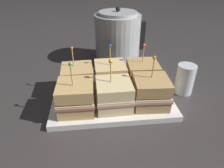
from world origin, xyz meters
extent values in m
plane|color=#383333|center=(0.00, 0.00, 0.00)|extent=(6.00, 6.00, 0.00)
cube|color=white|center=(0.00, 0.00, 0.01)|extent=(0.38, 0.25, 0.01)
cube|color=white|center=(0.00, 0.00, 0.01)|extent=(0.38, 0.25, 0.01)
cube|color=tan|center=(-0.11, -0.06, 0.04)|extent=(0.10, 0.10, 0.03)
cube|color=#B26B60|center=(-0.11, -0.06, 0.06)|extent=(0.11, 0.11, 0.01)
cube|color=beige|center=(-0.11, -0.06, 0.06)|extent=(0.11, 0.11, 0.01)
cylinder|color=red|center=(-0.11, -0.08, 0.07)|extent=(0.06, 0.06, 0.00)
cube|color=tan|center=(-0.11, -0.06, 0.09)|extent=(0.10, 0.10, 0.03)
cylinder|color=tan|center=(-0.11, -0.07, 0.13)|extent=(0.00, 0.01, 0.08)
sphere|color=green|center=(-0.11, -0.07, 0.17)|extent=(0.01, 0.01, 0.01)
cube|color=beige|center=(0.00, -0.05, 0.04)|extent=(0.10, 0.10, 0.03)
cube|color=tan|center=(0.00, -0.05, 0.06)|extent=(0.11, 0.11, 0.01)
cube|color=beige|center=(0.00, -0.05, 0.06)|extent=(0.11, 0.11, 0.01)
cube|color=beige|center=(0.00, -0.05, 0.08)|extent=(0.10, 0.10, 0.03)
cylinder|color=tan|center=(-0.01, -0.05, 0.13)|extent=(0.00, 0.01, 0.08)
sphere|color=yellow|center=(-0.01, -0.05, 0.16)|extent=(0.01, 0.01, 0.01)
cube|color=tan|center=(0.11, -0.05, 0.04)|extent=(0.11, 0.11, 0.03)
cube|color=tan|center=(0.11, -0.05, 0.06)|extent=(0.11, 0.11, 0.01)
cube|color=beige|center=(0.11, -0.05, 0.06)|extent=(0.11, 0.11, 0.01)
cylinder|color=red|center=(0.11, -0.07, 0.07)|extent=(0.06, 0.06, 0.00)
cube|color=tan|center=(0.11, -0.05, 0.09)|extent=(0.11, 0.11, 0.03)
cylinder|color=tan|center=(0.11, -0.05, 0.13)|extent=(0.00, 0.01, 0.08)
sphere|color=orange|center=(0.11, -0.05, 0.17)|extent=(0.01, 0.01, 0.01)
cube|color=tan|center=(-0.11, 0.06, 0.04)|extent=(0.11, 0.11, 0.03)
cube|color=tan|center=(-0.11, 0.06, 0.06)|extent=(0.11, 0.11, 0.01)
cube|color=beige|center=(-0.11, 0.06, 0.06)|extent=(0.11, 0.11, 0.01)
cube|color=tan|center=(-0.11, 0.06, 0.08)|extent=(0.11, 0.11, 0.03)
cylinder|color=tan|center=(-0.12, 0.07, 0.13)|extent=(0.00, 0.01, 0.07)
sphere|color=orange|center=(-0.12, 0.07, 0.16)|extent=(0.01, 0.01, 0.01)
cube|color=#DBB77A|center=(0.00, 0.06, 0.04)|extent=(0.10, 0.10, 0.03)
cube|color=#B26B60|center=(0.00, 0.06, 0.06)|extent=(0.11, 0.11, 0.01)
cube|color=beige|center=(0.00, 0.06, 0.06)|extent=(0.11, 0.11, 0.01)
cylinder|color=red|center=(0.00, 0.04, 0.07)|extent=(0.06, 0.06, 0.00)
cube|color=#E8C281|center=(0.00, 0.06, 0.09)|extent=(0.10, 0.10, 0.03)
cylinder|color=tan|center=(0.00, 0.06, 0.13)|extent=(0.00, 0.01, 0.08)
sphere|color=blue|center=(0.00, 0.06, 0.17)|extent=(0.01, 0.01, 0.01)
cube|color=tan|center=(0.11, 0.06, 0.04)|extent=(0.11, 0.11, 0.03)
cube|color=tan|center=(0.11, 0.06, 0.06)|extent=(0.11, 0.11, 0.01)
cube|color=beige|center=(0.11, 0.06, 0.06)|extent=(0.11, 0.11, 0.01)
cylinder|color=red|center=(0.11, 0.04, 0.07)|extent=(0.07, 0.07, 0.00)
cube|color=tan|center=(0.11, 0.06, 0.09)|extent=(0.11, 0.11, 0.03)
cylinder|color=tan|center=(0.11, 0.06, 0.13)|extent=(0.00, 0.01, 0.07)
sphere|color=red|center=(0.11, 0.06, 0.17)|extent=(0.01, 0.01, 0.01)
cylinder|color=#B7BABF|center=(0.06, 0.32, 0.10)|extent=(0.20, 0.20, 0.21)
cylinder|color=#B7BABF|center=(0.06, 0.32, 0.21)|extent=(0.16, 0.16, 0.01)
sphere|color=black|center=(0.06, 0.32, 0.23)|extent=(0.02, 0.02, 0.02)
cube|color=black|center=(0.17, 0.32, 0.11)|extent=(0.02, 0.02, 0.12)
cylinder|color=silver|center=(0.25, 0.02, 0.05)|extent=(0.06, 0.06, 0.10)
camera|label=1|loc=(-0.06, -0.54, 0.39)|focal=32.00mm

